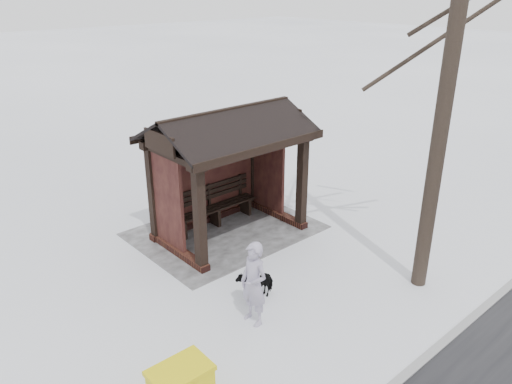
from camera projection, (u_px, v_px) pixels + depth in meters
ground at (231, 234)px, 12.10m from camera, size 120.00×120.00×0.00m
kerb at (438, 348)px, 8.30m from camera, size 120.00×0.15×0.06m
trampled_patch at (225, 230)px, 12.23m from camera, size 4.20×3.20×0.02m
bus_shelter at (224, 147)px, 11.37m from camera, size 3.60×2.40×3.09m
pedestrian at (254, 284)px, 8.66m from camera, size 0.39×0.58×1.57m
dog at (256, 283)px, 9.52m from camera, size 0.78×0.38×0.64m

